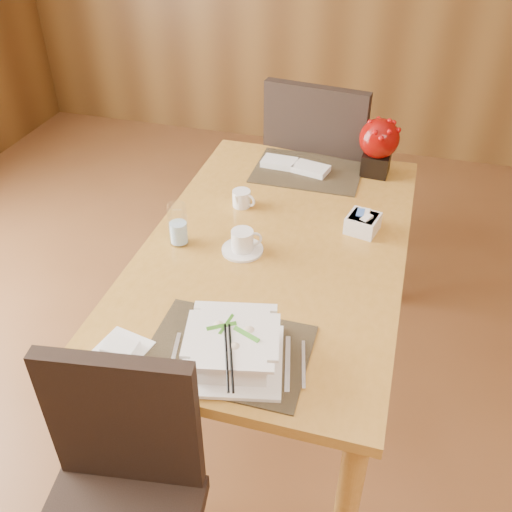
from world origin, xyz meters
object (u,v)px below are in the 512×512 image
(water_glass, at_px, (178,224))
(sugar_caddy, at_px, (363,223))
(far_chair, at_px, (319,170))
(soup_setting, at_px, (232,349))
(coffee_cup, at_px, (242,243))
(dining_table, at_px, (276,264))
(near_chair, at_px, (118,497))
(bread_plate, at_px, (121,351))
(creamer_jug, at_px, (242,198))
(berry_decor, at_px, (379,144))

(water_glass, xyz_separation_m, sugar_caddy, (0.61, 0.25, -0.05))
(far_chair, bearing_deg, soup_setting, 98.32)
(coffee_cup, bearing_deg, dining_table, 37.92)
(coffee_cup, xyz_separation_m, sugar_caddy, (0.38, 0.24, -0.00))
(soup_setting, distance_m, far_chair, 1.47)
(dining_table, xyz_separation_m, soup_setting, (0.03, -0.58, 0.15))
(coffee_cup, bearing_deg, sugar_caddy, 31.80)
(dining_table, bearing_deg, near_chair, -101.93)
(sugar_caddy, xyz_separation_m, near_chair, (-0.47, -1.07, -0.27))
(dining_table, distance_m, bread_plate, 0.70)
(near_chair, bearing_deg, soup_setting, 48.14)
(coffee_cup, distance_m, bread_plate, 0.58)
(coffee_cup, distance_m, sugar_caddy, 0.45)
(creamer_jug, bearing_deg, sugar_caddy, 12.64)
(coffee_cup, xyz_separation_m, near_chair, (-0.09, -0.83, -0.27))
(soup_setting, distance_m, berry_decor, 1.22)
(dining_table, relative_size, near_chair, 1.64)
(water_glass, height_order, creamer_jug, water_glass)
(dining_table, height_order, creamer_jug, creamer_jug)
(sugar_caddy, bearing_deg, near_chair, -113.92)
(water_glass, xyz_separation_m, far_chair, (0.33, 0.96, -0.23))
(soup_setting, height_order, berry_decor, berry_decor)
(near_chair, distance_m, far_chair, 1.79)
(sugar_caddy, distance_m, near_chair, 1.20)
(dining_table, distance_m, far_chair, 0.87)
(sugar_caddy, distance_m, far_chair, 0.79)
(dining_table, height_order, berry_decor, berry_decor)
(far_chair, bearing_deg, bread_plate, 86.45)
(soup_setting, relative_size, water_glass, 2.08)
(bread_plate, bearing_deg, creamer_jug, 83.35)
(dining_table, bearing_deg, creamer_jug, 132.79)
(coffee_cup, relative_size, creamer_jug, 1.60)
(water_glass, relative_size, far_chair, 0.15)
(dining_table, distance_m, creamer_jug, 0.31)
(water_glass, height_order, far_chair, far_chair)
(berry_decor, distance_m, near_chair, 1.64)
(water_glass, distance_m, far_chair, 1.04)
(near_chair, bearing_deg, dining_table, 69.80)
(bread_plate, bearing_deg, far_chair, 79.06)
(coffee_cup, height_order, water_glass, water_glass)
(berry_decor, distance_m, bread_plate, 1.37)
(near_chair, bearing_deg, creamer_jug, 81.65)
(creamer_jug, xyz_separation_m, berry_decor, (0.47, 0.40, 0.11))
(creamer_jug, relative_size, sugar_caddy, 0.84)
(creamer_jug, relative_size, berry_decor, 0.37)
(bread_plate, height_order, near_chair, near_chair)
(sugar_caddy, height_order, far_chair, far_chair)
(sugar_caddy, bearing_deg, coffee_cup, -148.20)
(coffee_cup, distance_m, water_glass, 0.23)
(dining_table, distance_m, sugar_caddy, 0.35)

